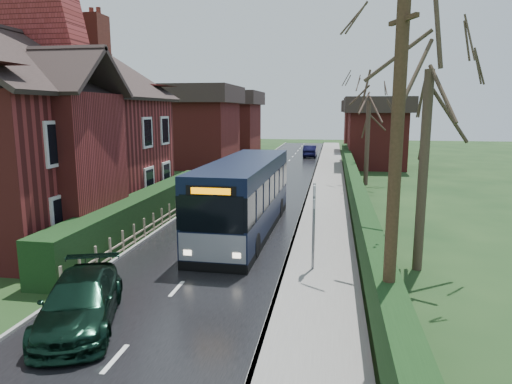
% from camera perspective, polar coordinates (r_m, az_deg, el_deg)
% --- Properties ---
extents(ground, '(140.00, 140.00, 0.00)m').
position_cam_1_polar(ground, '(16.10, -7.51, -9.31)').
color(ground, '#2A471E').
rests_on(ground, ground).
extents(road, '(6.00, 100.00, 0.02)m').
position_cam_1_polar(road, '(25.47, -0.93, -1.89)').
color(road, black).
rests_on(road, ground).
extents(pavement, '(2.50, 100.00, 0.14)m').
position_cam_1_polar(pavement, '(25.05, 8.67, -2.07)').
color(pavement, slate).
rests_on(pavement, ground).
extents(kerb_right, '(0.12, 100.00, 0.14)m').
position_cam_1_polar(kerb_right, '(25.10, 5.93, -1.99)').
color(kerb_right, gray).
rests_on(kerb_right, ground).
extents(kerb_left, '(0.12, 100.00, 0.10)m').
position_cam_1_polar(kerb_left, '(26.18, -7.51, -1.56)').
color(kerb_left, gray).
rests_on(kerb_left, ground).
extents(front_hedge, '(1.20, 16.00, 1.60)m').
position_cam_1_polar(front_hedge, '(21.72, -13.57, -2.18)').
color(front_hedge, black).
rests_on(front_hedge, ground).
extents(picket_fence, '(0.10, 16.00, 0.90)m').
position_cam_1_polar(picket_fence, '(21.52, -11.69, -3.17)').
color(picket_fence, tan).
rests_on(picket_fence, ground).
extents(right_wall_hedge, '(0.60, 50.00, 1.80)m').
position_cam_1_polar(right_wall_hedge, '(24.90, 12.30, -0.04)').
color(right_wall_hedge, maroon).
rests_on(right_wall_hedge, ground).
extents(brick_house, '(9.30, 14.60, 10.30)m').
position_cam_1_polar(brick_house, '(23.42, -25.19, 6.86)').
color(brick_house, maroon).
rests_on(brick_house, ground).
extents(bus, '(2.61, 10.64, 3.22)m').
position_cam_1_polar(bus, '(19.97, -1.42, -0.64)').
color(bus, black).
rests_on(bus, ground).
extents(car_silver, '(2.25, 3.87, 1.24)m').
position_cam_1_polar(car_silver, '(24.41, -4.97, -1.01)').
color(car_silver, '#B8B7BC').
rests_on(car_silver, ground).
extents(car_green, '(3.10, 4.65, 1.25)m').
position_cam_1_polar(car_green, '(12.56, -21.13, -12.65)').
color(car_green, black).
rests_on(car_green, ground).
extents(car_distant, '(1.48, 4.14, 1.36)m').
position_cam_1_polar(car_distant, '(52.94, 6.79, 5.10)').
color(car_distant, black).
rests_on(car_distant, ground).
extents(bus_stop_sign, '(0.09, 0.46, 3.03)m').
position_cam_1_polar(bus_stop_sign, '(15.02, 7.25, -2.81)').
color(bus_stop_sign, slate).
rests_on(bus_stop_sign, ground).
extents(telegraph_pole, '(0.45, 0.94, 7.60)m').
position_cam_1_polar(telegraph_pole, '(9.69, 16.88, 0.79)').
color(telegraph_pole, '#322416').
rests_on(telegraph_pole, ground).
extents(tree_right_near, '(4.39, 4.39, 9.47)m').
position_cam_1_polar(tree_right_near, '(15.92, 21.02, 15.76)').
color(tree_right_near, '#392D21').
rests_on(tree_right_near, ground).
extents(tree_right_far, '(4.44, 4.44, 8.58)m').
position_cam_1_polar(tree_right_far, '(33.68, 13.98, 11.73)').
color(tree_right_far, '#3B2B23').
rests_on(tree_right_far, ground).
extents(tree_house_side, '(4.30, 4.30, 9.78)m').
position_cam_1_polar(tree_house_side, '(36.79, -18.73, 12.75)').
color(tree_house_side, '#352A1F').
rests_on(tree_house_side, ground).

